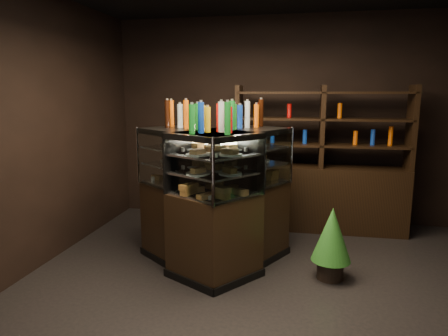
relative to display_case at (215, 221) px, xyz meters
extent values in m
plane|color=black|center=(0.61, -0.62, -0.51)|extent=(5.00, 5.00, 0.00)
cube|color=black|center=(0.61, 1.88, 0.99)|extent=(5.00, 0.02, 3.00)
cube|color=black|center=(0.61, -3.12, 0.99)|extent=(5.00, 0.02, 3.00)
cube|color=black|center=(-1.89, -0.62, 0.99)|extent=(0.02, 5.00, 3.00)
cube|color=black|center=(0.18, 0.04, -0.06)|extent=(1.25, 1.51, 0.89)
cube|color=black|center=(0.18, 0.04, -0.47)|extent=(1.28, 1.56, 0.08)
cube|color=black|center=(0.18, 0.04, 0.97)|extent=(1.25, 1.51, 0.06)
cube|color=silver|center=(0.18, 0.04, 0.39)|extent=(1.17, 1.44, 0.02)
cube|color=silver|center=(0.18, 0.04, 0.60)|extent=(1.17, 1.44, 0.02)
cube|color=silver|center=(0.18, 0.04, 0.78)|extent=(1.17, 1.44, 0.02)
cube|color=white|center=(0.48, -0.13, 0.69)|extent=(0.66, 1.19, 0.62)
cylinder|color=silver|center=(0.80, 0.47, 0.69)|extent=(0.03, 0.03, 0.64)
cylinder|color=silver|center=(0.15, -0.72, 0.69)|extent=(0.03, 0.03, 0.64)
cube|color=black|center=(-0.18, -0.04, -0.06)|extent=(1.48, 1.36, 0.89)
cube|color=black|center=(-0.18, -0.04, -0.47)|extent=(1.53, 1.40, 0.08)
cube|color=black|center=(-0.18, -0.04, 0.97)|extent=(1.48, 1.36, 0.06)
cube|color=silver|center=(-0.18, -0.04, 0.39)|extent=(1.41, 1.29, 0.02)
cube|color=silver|center=(-0.18, -0.04, 0.60)|extent=(1.41, 1.29, 0.02)
cube|color=silver|center=(-0.18, -0.04, 0.78)|extent=(1.41, 1.29, 0.02)
cube|color=white|center=(-0.39, -0.31, 0.69)|extent=(1.08, 0.83, 0.62)
cylinder|color=silver|center=(0.15, -0.72, 0.69)|extent=(0.03, 0.03, 0.64)
cylinder|color=silver|center=(-0.92, 0.11, 0.69)|extent=(0.03, 0.03, 0.64)
cube|color=#B89242|center=(-0.07, -0.48, 0.43)|extent=(0.17, 0.20, 0.06)
cube|color=#B89242|center=(0.12, -0.14, 0.43)|extent=(0.17, 0.20, 0.06)
cube|color=#B89242|center=(0.30, 0.19, 0.43)|extent=(0.17, 0.20, 0.06)
cube|color=#B89242|center=(0.48, 0.52, 0.43)|extent=(0.17, 0.20, 0.06)
cylinder|color=white|center=(-0.07, -0.41, 0.61)|extent=(0.24, 0.24, 0.02)
cube|color=#B89242|center=(-0.07, -0.41, 0.65)|extent=(0.16, 0.19, 0.05)
cylinder|color=white|center=(0.05, -0.19, 0.61)|extent=(0.24, 0.24, 0.02)
cube|color=#B89242|center=(0.05, -0.19, 0.65)|extent=(0.16, 0.19, 0.05)
cylinder|color=white|center=(0.18, 0.04, 0.61)|extent=(0.24, 0.24, 0.02)
cube|color=#B89242|center=(0.18, 0.04, 0.65)|extent=(0.16, 0.19, 0.05)
cylinder|color=white|center=(0.30, 0.26, 0.61)|extent=(0.24, 0.24, 0.02)
cube|color=#B89242|center=(0.30, 0.26, 0.65)|extent=(0.16, 0.19, 0.05)
cylinder|color=white|center=(0.43, 0.49, 0.61)|extent=(0.24, 0.24, 0.02)
cube|color=#B89242|center=(0.43, 0.49, 0.65)|extent=(0.16, 0.19, 0.05)
cylinder|color=white|center=(-0.07, -0.41, 0.80)|extent=(0.24, 0.24, 0.02)
cube|color=#B89242|center=(-0.07, -0.41, 0.84)|extent=(0.16, 0.19, 0.05)
cylinder|color=white|center=(0.05, -0.19, 0.80)|extent=(0.24, 0.24, 0.02)
cube|color=#B89242|center=(0.05, -0.19, 0.84)|extent=(0.16, 0.19, 0.05)
cylinder|color=white|center=(0.18, 0.04, 0.80)|extent=(0.24, 0.24, 0.02)
cube|color=#B89242|center=(0.18, 0.04, 0.84)|extent=(0.16, 0.19, 0.05)
cylinder|color=white|center=(0.30, 0.26, 0.80)|extent=(0.24, 0.24, 0.02)
cube|color=#B89242|center=(0.30, 0.26, 0.84)|extent=(0.16, 0.19, 0.05)
cylinder|color=white|center=(0.43, 0.49, 0.80)|extent=(0.24, 0.24, 0.02)
cube|color=#B89242|center=(0.43, 0.49, 0.84)|extent=(0.16, 0.19, 0.05)
cube|color=#B89242|center=(-0.65, 0.29, 0.43)|extent=(0.20, 0.18, 0.06)
cube|color=#B89242|center=(-0.35, 0.05, 0.43)|extent=(0.20, 0.18, 0.06)
cube|color=#B89242|center=(-0.05, -0.18, 0.43)|extent=(0.20, 0.18, 0.06)
cube|color=#B89242|center=(0.25, -0.41, 0.43)|extent=(0.20, 0.18, 0.06)
cylinder|color=white|center=(-0.59, 0.28, 0.61)|extent=(0.24, 0.24, 0.02)
cube|color=#B89242|center=(-0.59, 0.28, 0.65)|extent=(0.19, 0.17, 0.05)
cylinder|color=white|center=(-0.38, 0.12, 0.61)|extent=(0.24, 0.24, 0.02)
cube|color=#B89242|center=(-0.38, 0.12, 0.65)|extent=(0.19, 0.17, 0.05)
cylinder|color=white|center=(-0.18, -0.04, 0.61)|extent=(0.24, 0.24, 0.02)
cube|color=#B89242|center=(-0.18, -0.04, 0.65)|extent=(0.19, 0.17, 0.05)
cylinder|color=white|center=(0.02, -0.19, 0.61)|extent=(0.24, 0.24, 0.02)
cube|color=#B89242|center=(0.02, -0.19, 0.65)|extent=(0.19, 0.17, 0.05)
cylinder|color=white|center=(0.23, -0.35, 0.61)|extent=(0.24, 0.24, 0.02)
cube|color=#B89242|center=(0.23, -0.35, 0.65)|extent=(0.19, 0.17, 0.05)
cylinder|color=white|center=(-0.59, 0.28, 0.80)|extent=(0.24, 0.24, 0.02)
cube|color=#B89242|center=(-0.59, 0.28, 0.84)|extent=(0.19, 0.17, 0.05)
cylinder|color=white|center=(-0.38, 0.12, 0.80)|extent=(0.24, 0.24, 0.02)
cube|color=#B89242|center=(-0.38, 0.12, 0.84)|extent=(0.19, 0.17, 0.05)
cylinder|color=white|center=(-0.18, -0.04, 0.80)|extent=(0.24, 0.24, 0.02)
cube|color=#B89242|center=(-0.18, -0.04, 0.84)|extent=(0.19, 0.17, 0.05)
cylinder|color=white|center=(0.02, -0.19, 0.80)|extent=(0.24, 0.24, 0.02)
cube|color=#B89242|center=(0.02, -0.19, 0.84)|extent=(0.19, 0.17, 0.05)
cylinder|color=white|center=(0.23, -0.35, 0.80)|extent=(0.24, 0.24, 0.02)
cube|color=#B89242|center=(0.23, -0.35, 0.84)|extent=(0.19, 0.17, 0.05)
cylinder|color=#D8590A|center=(-0.10, -0.46, 1.14)|extent=(0.06, 0.06, 0.28)
cylinder|color=silver|center=(-0.10, -0.46, 1.29)|extent=(0.03, 0.03, 0.02)
cylinder|color=yellow|center=(-0.04, -0.36, 1.14)|extent=(0.06, 0.06, 0.28)
cylinder|color=silver|center=(-0.04, -0.36, 1.29)|extent=(0.03, 0.03, 0.02)
cylinder|color=#0F38B2|center=(0.01, -0.26, 1.14)|extent=(0.06, 0.06, 0.28)
cylinder|color=silver|center=(0.01, -0.26, 1.29)|extent=(0.03, 0.03, 0.02)
cylinder|color=#B20C0A|center=(0.07, -0.16, 1.14)|extent=(0.06, 0.06, 0.28)
cylinder|color=silver|center=(0.07, -0.16, 1.29)|extent=(0.03, 0.03, 0.02)
cylinder|color=#147223|center=(0.12, -0.06, 1.14)|extent=(0.06, 0.06, 0.28)
cylinder|color=silver|center=(0.12, -0.06, 1.29)|extent=(0.03, 0.03, 0.02)
cylinder|color=silver|center=(0.18, 0.04, 1.14)|extent=(0.06, 0.06, 0.28)
cylinder|color=silver|center=(0.18, 0.04, 1.29)|extent=(0.03, 0.03, 0.02)
cylinder|color=black|center=(0.23, 0.14, 1.14)|extent=(0.06, 0.06, 0.28)
cylinder|color=silver|center=(0.23, 0.14, 1.29)|extent=(0.03, 0.03, 0.02)
cylinder|color=#D8590A|center=(0.29, 0.24, 1.14)|extent=(0.06, 0.06, 0.28)
cylinder|color=silver|center=(0.29, 0.24, 1.29)|extent=(0.03, 0.03, 0.02)
cylinder|color=yellow|center=(0.34, 0.34, 1.14)|extent=(0.06, 0.06, 0.28)
cylinder|color=silver|center=(0.34, 0.34, 1.29)|extent=(0.03, 0.03, 0.02)
cylinder|color=#0F38B2|center=(0.40, 0.44, 1.14)|extent=(0.06, 0.06, 0.28)
cylinder|color=silver|center=(0.40, 0.44, 1.29)|extent=(0.03, 0.03, 0.02)
cylinder|color=#B20C0A|center=(0.45, 0.54, 1.14)|extent=(0.06, 0.06, 0.28)
cylinder|color=silver|center=(0.45, 0.54, 1.29)|extent=(0.03, 0.03, 0.02)
cylinder|color=#D8590A|center=(-0.63, 0.31, 1.14)|extent=(0.06, 0.06, 0.28)
cylinder|color=silver|center=(-0.63, 0.31, 1.29)|extent=(0.03, 0.03, 0.02)
cylinder|color=yellow|center=(-0.54, 0.24, 1.14)|extent=(0.06, 0.06, 0.28)
cylinder|color=silver|center=(-0.54, 0.24, 1.29)|extent=(0.03, 0.03, 0.02)
cylinder|color=#0F38B2|center=(-0.45, 0.17, 1.14)|extent=(0.06, 0.06, 0.28)
cylinder|color=silver|center=(-0.45, 0.17, 1.29)|extent=(0.03, 0.03, 0.02)
cylinder|color=#B20C0A|center=(-0.36, 0.10, 1.14)|extent=(0.06, 0.06, 0.28)
cylinder|color=silver|center=(-0.36, 0.10, 1.29)|extent=(0.03, 0.03, 0.02)
cylinder|color=#147223|center=(-0.27, 0.03, 1.14)|extent=(0.06, 0.06, 0.28)
cylinder|color=silver|center=(-0.27, 0.03, 1.29)|extent=(0.03, 0.03, 0.02)
cylinder|color=silver|center=(-0.18, -0.04, 1.14)|extent=(0.06, 0.06, 0.28)
cylinder|color=silver|center=(-0.18, -0.04, 1.29)|extent=(0.03, 0.03, 0.02)
cylinder|color=black|center=(-0.09, -0.10, 1.14)|extent=(0.06, 0.06, 0.28)
cylinder|color=silver|center=(-0.09, -0.10, 1.29)|extent=(0.03, 0.03, 0.02)
cylinder|color=#D8590A|center=(0.00, -0.17, 1.14)|extent=(0.06, 0.06, 0.28)
cylinder|color=silver|center=(0.00, -0.17, 1.29)|extent=(0.03, 0.03, 0.02)
cylinder|color=yellow|center=(0.09, -0.24, 1.14)|extent=(0.06, 0.06, 0.28)
cylinder|color=silver|center=(0.09, -0.24, 1.29)|extent=(0.03, 0.03, 0.02)
cylinder|color=#0F38B2|center=(0.18, -0.31, 1.14)|extent=(0.06, 0.06, 0.28)
cylinder|color=silver|center=(0.18, -0.31, 1.29)|extent=(0.03, 0.03, 0.02)
cylinder|color=#B20C0A|center=(0.27, -0.38, 1.14)|extent=(0.06, 0.06, 0.28)
cylinder|color=silver|center=(0.27, -0.38, 1.29)|extent=(0.03, 0.03, 0.02)
cylinder|color=black|center=(1.25, -0.11, -0.41)|extent=(0.27, 0.27, 0.20)
cone|color=#1B5B1A|center=(1.25, -0.11, -0.02)|extent=(0.40, 0.40, 0.56)
cone|color=#1B5B1A|center=(1.25, -0.11, 0.16)|extent=(0.31, 0.31, 0.39)
cube|color=black|center=(1.17, 1.43, -0.06)|extent=(2.33, 0.45, 0.90)
cube|color=black|center=(0.03, 1.41, 0.94)|extent=(0.06, 0.38, 1.10)
cube|color=black|center=(1.17, 1.43, 0.94)|extent=(0.06, 0.38, 1.10)
cube|color=black|center=(2.30, 1.44, 0.94)|extent=(0.06, 0.38, 1.10)
cube|color=black|center=(1.17, 1.43, 0.69)|extent=(2.29, 0.41, 0.03)
cube|color=black|center=(1.17, 1.43, 1.04)|extent=(2.29, 0.41, 0.03)
cube|color=black|center=(1.17, 1.43, 1.39)|extent=(2.29, 0.41, 0.03)
cylinder|color=#D8590A|center=(0.28, 1.42, 0.82)|extent=(0.06, 0.06, 0.22)
cylinder|color=yellow|center=(0.50, 1.42, 0.82)|extent=(0.06, 0.06, 0.22)
cylinder|color=#0F38B2|center=(0.73, 1.42, 0.82)|extent=(0.06, 0.06, 0.22)
cylinder|color=#B20C0A|center=(0.95, 1.43, 0.82)|extent=(0.06, 0.06, 0.22)
cylinder|color=#147223|center=(1.17, 1.43, 0.82)|extent=(0.06, 0.06, 0.22)
cylinder|color=silver|center=(1.39, 1.43, 0.82)|extent=(0.06, 0.06, 0.22)
cylinder|color=black|center=(1.61, 1.43, 0.82)|extent=(0.06, 0.06, 0.22)
cylinder|color=#D8590A|center=(1.83, 1.44, 0.82)|extent=(0.06, 0.06, 0.22)
cylinder|color=yellow|center=(2.05, 1.44, 0.82)|extent=(0.06, 0.06, 0.22)
camera|label=1|loc=(0.93, -4.12, 1.39)|focal=32.00mm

